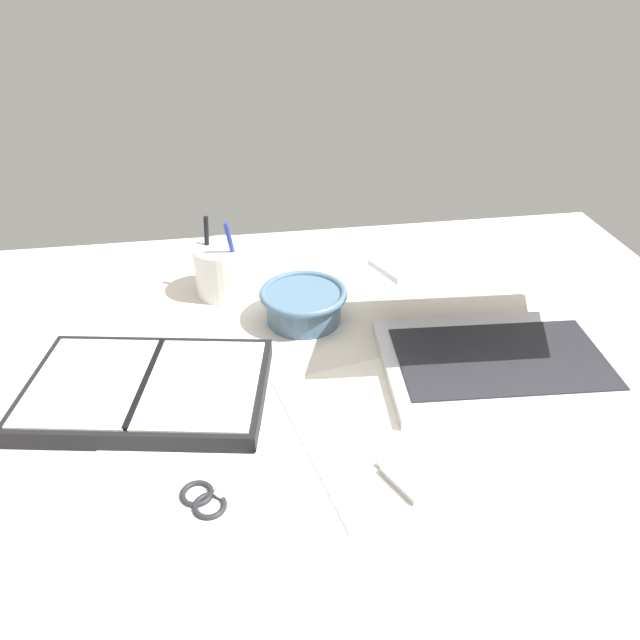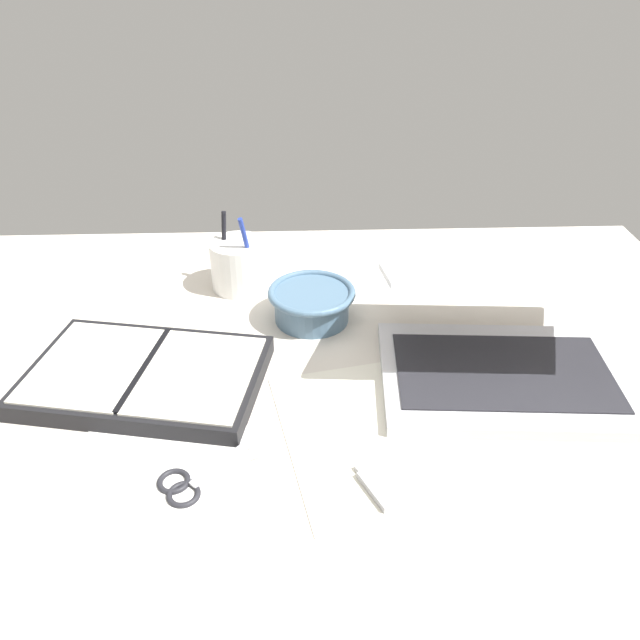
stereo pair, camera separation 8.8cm
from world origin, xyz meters
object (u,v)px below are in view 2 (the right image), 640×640
Objects in this scene: laptop at (503,341)px; planner at (146,377)px; bowl at (312,303)px; pen_cup at (239,265)px; scissors at (189,482)px.

laptop is 50.19cm from planner.
bowl is 28.64cm from planner.
pen_cup reaches higher than planner.
scissors is at bearing -150.43° from laptop.
laptop is at bearing -29.20° from bowl.
pen_cup reaches higher than scissors.
scissors is at bearing -54.73° from planner.
pen_cup is (-12.42, 11.05, 1.29)cm from bowl.
bowl is at bearing 154.69° from laptop.
laptop reaches higher than scissors.
planner is at bearing -112.28° from pen_cup.
planner is at bearing -174.53° from laptop.
pen_cup is (-38.88, 25.84, -0.77)cm from laptop.
laptop reaches higher than planner.
scissors is (-15.09, -34.76, -2.76)cm from bowl.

